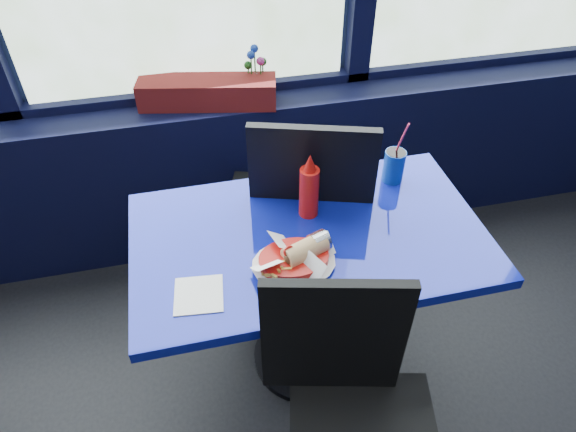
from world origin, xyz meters
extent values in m
cube|color=black|center=(0.00, 2.87, 0.40)|extent=(5.00, 0.26, 0.80)
cube|color=black|center=(0.00, 2.95, 0.81)|extent=(4.80, 0.08, 0.06)
cylinder|color=black|center=(0.30, 2.00, 0.01)|extent=(0.44, 0.44, 0.03)
cylinder|color=black|center=(0.30, 2.00, 0.34)|extent=(0.12, 0.12, 0.68)
cube|color=#0C168D|center=(0.30, 2.00, 0.73)|extent=(1.20, 0.70, 0.04)
cube|color=black|center=(0.27, 1.59, 0.73)|extent=(0.41, 0.13, 0.48)
cylinder|color=black|center=(0.18, 1.62, 0.22)|extent=(0.02, 0.02, 0.45)
cylinder|color=black|center=(0.54, 1.53, 0.22)|extent=(0.02, 0.02, 0.45)
cube|color=black|center=(0.29, 2.40, 0.51)|extent=(0.60, 0.60, 0.05)
cube|color=black|center=(0.36, 2.18, 0.79)|extent=(0.44, 0.17, 0.52)
cylinder|color=black|center=(0.54, 2.53, 0.24)|extent=(0.03, 0.03, 0.49)
cylinder|color=black|center=(0.42, 2.14, 0.24)|extent=(0.03, 0.03, 0.49)
cylinder|color=black|center=(0.16, 2.66, 0.24)|extent=(0.03, 0.03, 0.49)
cylinder|color=black|center=(0.03, 2.27, 0.24)|extent=(0.03, 0.03, 0.49)
cube|color=maroon|center=(0.06, 2.86, 0.86)|extent=(0.62, 0.27, 0.12)
imported|color=silver|center=(0.28, 2.87, 0.86)|extent=(0.12, 0.13, 0.12)
cylinder|color=#1E5919|center=(0.26, 2.87, 0.90)|extent=(0.01, 0.01, 0.19)
sphere|color=#1D42AE|center=(0.26, 2.87, 1.01)|extent=(0.04, 0.04, 0.04)
cylinder|color=#1E5919|center=(0.30, 2.85, 0.88)|extent=(0.01, 0.01, 0.17)
sphere|color=#C63A8F|center=(0.30, 2.85, 0.98)|extent=(0.04, 0.04, 0.04)
cylinder|color=#1E5919|center=(0.28, 2.89, 0.91)|extent=(0.01, 0.01, 0.21)
sphere|color=#1D42AE|center=(0.28, 2.89, 1.03)|extent=(0.04, 0.04, 0.04)
cylinder|color=#1E5919|center=(0.25, 2.88, 0.87)|extent=(0.01, 0.01, 0.14)
sphere|color=#1E5919|center=(0.25, 2.88, 0.96)|extent=(0.04, 0.04, 0.04)
cylinder|color=#1E5919|center=(0.31, 2.87, 0.88)|extent=(0.01, 0.01, 0.15)
sphere|color=#1E5919|center=(0.31, 2.87, 0.97)|extent=(0.04, 0.04, 0.04)
cylinder|color=#A9100B|center=(0.21, 1.87, 0.77)|extent=(0.24, 0.24, 0.04)
cylinder|color=white|center=(0.21, 1.87, 0.76)|extent=(0.23, 0.23, 0.00)
cylinder|color=silver|center=(0.31, 1.90, 0.80)|extent=(0.07, 0.09, 0.07)
sphere|color=#50341B|center=(0.21, 1.86, 0.80)|extent=(0.05, 0.05, 0.05)
cylinder|color=red|center=(0.20, 1.86, 0.82)|extent=(0.05, 0.05, 0.01)
cylinder|color=#A9100B|center=(0.32, 2.10, 0.85)|extent=(0.07, 0.07, 0.19)
cone|color=#A9100B|center=(0.32, 2.10, 0.97)|extent=(0.05, 0.05, 0.06)
cylinder|color=navy|center=(0.68, 2.22, 0.81)|extent=(0.08, 0.08, 0.13)
cylinder|color=black|center=(0.68, 2.22, 0.87)|extent=(0.07, 0.07, 0.01)
cylinder|color=#E83054|center=(0.69, 2.21, 0.93)|extent=(0.02, 0.06, 0.17)
cube|color=white|center=(-0.09, 1.82, 0.75)|extent=(0.16, 0.16, 0.00)
camera|label=1|loc=(-0.05, 0.79, 1.96)|focal=32.00mm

